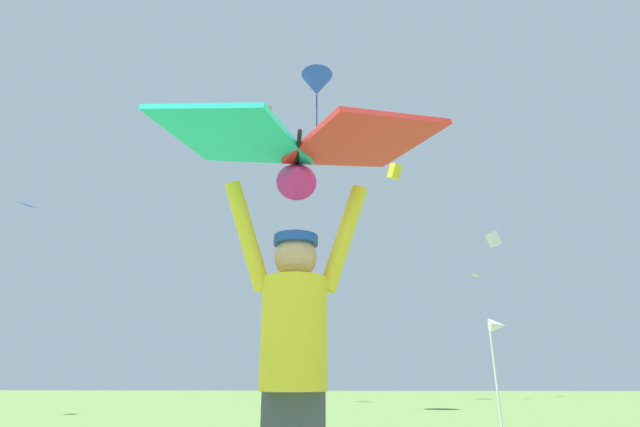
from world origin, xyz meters
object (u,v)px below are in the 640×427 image
Objects in this scene: distant_kite_blue_high_left at (27,204)px; distant_kite_white_mid_right at (493,239)px; kite_flyer_person at (294,366)px; distant_kite_blue_low_left at (317,85)px; held_stunt_kite at (298,149)px; marker_flag at (497,333)px; distant_kite_orange_high_right at (266,114)px; distant_kite_yellow_far_center at (476,276)px; distant_kite_yellow_low_right at (395,171)px.

distant_kite_white_mid_right is (20.72, 20.64, 4.54)m from distant_kite_blue_high_left.
kite_flyer_person is 17.71m from distant_kite_blue_low_left.
held_stunt_kite is 7.00m from marker_flag.
distant_kite_orange_high_right is 1.47× the size of distant_kite_yellow_far_center.
distant_kite_blue_high_left is 1.07× the size of distant_kite_yellow_far_center.
distant_kite_orange_high_right reaches higher than distant_kite_white_mid_right.
distant_kite_blue_low_left is 12.37m from distant_kite_yellow_low_right.
distant_kite_yellow_low_right is (-4.84, -1.83, 6.53)m from distant_kite_yellow_far_center.
distant_kite_white_mid_right is 27.78m from marker_flag.
distant_kite_blue_low_left reaches higher than distant_kite_yellow_far_center.
kite_flyer_person is 3.13× the size of distant_kite_yellow_far_center.
distant_kite_orange_high_right reaches higher than distant_kite_blue_low_left.
distant_kite_yellow_far_center reaches higher than distant_kite_blue_high_left.
distant_kite_white_mid_right is (10.33, 31.45, 9.94)m from kite_flyer_person.
distant_kite_yellow_low_right is at bearing 47.33° from distant_kite_blue_high_left.
distant_kite_yellow_low_right is at bearing 83.63° from held_stunt_kite.
distant_kite_blue_low_left is at bearing 94.90° from kite_flyer_person.
marker_flag is (3.93, -7.16, -10.64)m from distant_kite_blue_low_left.
distant_kite_yellow_far_center reaches higher than kite_flyer_person.
distant_kite_yellow_low_right is at bearing 34.44° from distant_kite_orange_high_right.
distant_kite_white_mid_right reaches higher than marker_flag.
distant_kite_blue_high_left is at bearing -121.87° from distant_kite_orange_high_right.
distant_kite_orange_high_right is at bearing -150.53° from distant_kite_yellow_far_center.
distant_kite_white_mid_right is (15.01, 11.45, -4.36)m from distant_kite_orange_high_right.
held_stunt_kite is (0.01, -0.07, 1.18)m from kite_flyer_person.
distant_kite_yellow_low_right reaches higher than distant_kite_yellow_far_center.
held_stunt_kite is at bearing -76.85° from distant_kite_orange_high_right.
held_stunt_kite is at bearing -46.30° from distant_kite_blue_high_left.
distant_kite_blue_low_left is 13.41m from marker_flag.
held_stunt_kite is at bearing -113.24° from marker_flag.
distant_kite_white_mid_right is 0.40× the size of distant_kite_blue_low_left.
distant_kite_yellow_low_right is (3.98, 11.63, 1.41)m from distant_kite_blue_low_left.
distant_kite_blue_high_left is 14.64m from marker_flag.
distant_kite_orange_high_right is (-4.69, 20.06, 13.13)m from held_stunt_kite.
kite_flyer_person is at bearing -105.87° from distant_kite_yellow_far_center.
distant_kite_blue_low_left is at bearing 94.92° from held_stunt_kite.
distant_kite_yellow_low_right reaches higher than kite_flyer_person.
held_stunt_kite is 34.30m from distant_kite_white_mid_right.
marker_flag is at bearing 66.76° from held_stunt_kite.
distant_kite_white_mid_right reaches higher than kite_flyer_person.
distant_kite_orange_high_right is 19.38m from distant_kite_white_mid_right.
held_stunt_kite reaches higher than marker_flag.
distant_kite_blue_low_left reaches higher than marker_flag.
distant_kite_yellow_low_right is at bearing 83.59° from kite_flyer_person.
distant_kite_yellow_far_center is (18.05, 16.16, 0.87)m from distant_kite_blue_high_left.
distant_kite_orange_high_right is at bearing 58.13° from distant_kite_blue_high_left.
distant_kite_orange_high_right reaches higher than marker_flag.
distant_kite_yellow_low_right reaches higher than distant_kite_white_mid_right.
distant_kite_orange_high_right is 9.22m from distant_kite_yellow_low_right.
distant_kite_blue_low_left is (9.23, 2.70, 5.99)m from distant_kite_blue_high_left.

